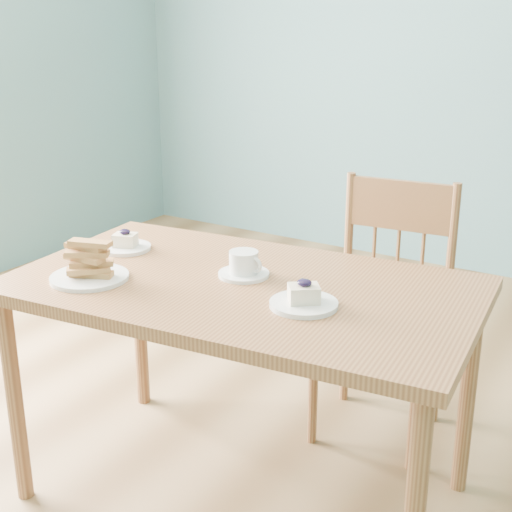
{
  "coord_description": "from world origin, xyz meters",
  "views": [
    {
      "loc": [
        0.84,
        -1.51,
        1.43
      ],
      "look_at": [
        -0.18,
        0.12,
        0.77
      ],
      "focal_mm": 50.0,
      "sensor_mm": 36.0,
      "label": 1
    }
  ],
  "objects_px": {
    "cheesecake_plate_near": "(304,300)",
    "cheesecake_plate_far": "(125,244)",
    "biscotti_plate": "(89,266)",
    "dining_table": "(243,305)",
    "coffee_cup": "(244,266)",
    "dining_chair": "(384,309)"
  },
  "relations": [
    {
      "from": "dining_table",
      "to": "cheesecake_plate_near",
      "type": "xyz_separation_m",
      "value": [
        0.23,
        -0.06,
        0.09
      ]
    },
    {
      "from": "biscotti_plate",
      "to": "dining_chair",
      "type": "bearing_deg",
      "value": 53.54
    },
    {
      "from": "cheesecake_plate_far",
      "to": "biscotti_plate",
      "type": "distance_m",
      "value": 0.28
    },
    {
      "from": "cheesecake_plate_near",
      "to": "biscotti_plate",
      "type": "height_order",
      "value": "biscotti_plate"
    },
    {
      "from": "biscotti_plate",
      "to": "cheesecake_plate_near",
      "type": "bearing_deg",
      "value": 13.67
    },
    {
      "from": "dining_table",
      "to": "cheesecake_plate_near",
      "type": "relative_size",
      "value": 7.72
    },
    {
      "from": "dining_table",
      "to": "coffee_cup",
      "type": "xyz_separation_m",
      "value": [
        -0.02,
        0.05,
        0.1
      ]
    },
    {
      "from": "cheesecake_plate_far",
      "to": "dining_table",
      "type": "bearing_deg",
      "value": -5.7
    },
    {
      "from": "dining_table",
      "to": "cheesecake_plate_near",
      "type": "bearing_deg",
      "value": -21.05
    },
    {
      "from": "dining_chair",
      "to": "cheesecake_plate_near",
      "type": "relative_size",
      "value": 4.99
    },
    {
      "from": "dining_table",
      "to": "coffee_cup",
      "type": "distance_m",
      "value": 0.12
    },
    {
      "from": "coffee_cup",
      "to": "biscotti_plate",
      "type": "distance_m",
      "value": 0.44
    },
    {
      "from": "cheesecake_plate_far",
      "to": "biscotti_plate",
      "type": "relative_size",
      "value": 0.73
    },
    {
      "from": "dining_chair",
      "to": "coffee_cup",
      "type": "height_order",
      "value": "dining_chair"
    },
    {
      "from": "dining_table",
      "to": "biscotti_plate",
      "type": "distance_m",
      "value": 0.45
    },
    {
      "from": "dining_table",
      "to": "cheesecake_plate_far",
      "type": "relative_size",
      "value": 8.53
    },
    {
      "from": "coffee_cup",
      "to": "dining_chair",
      "type": "bearing_deg",
      "value": 74.34
    },
    {
      "from": "cheesecake_plate_far",
      "to": "cheesecake_plate_near",
      "type": "bearing_deg",
      "value": -8.84
    },
    {
      "from": "cheesecake_plate_near",
      "to": "cheesecake_plate_far",
      "type": "distance_m",
      "value": 0.72
    },
    {
      "from": "dining_table",
      "to": "coffee_cup",
      "type": "relative_size",
      "value": 9.31
    },
    {
      "from": "dining_table",
      "to": "cheesecake_plate_far",
      "type": "bearing_deg",
      "value": 168.43
    },
    {
      "from": "dining_table",
      "to": "dining_chair",
      "type": "height_order",
      "value": "dining_chair"
    }
  ]
}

